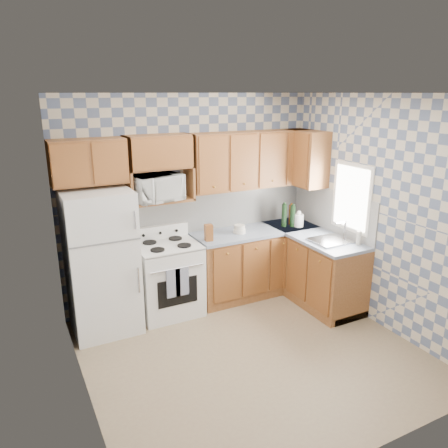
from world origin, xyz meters
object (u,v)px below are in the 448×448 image
(refrigerator, at_px, (101,262))
(microwave, at_px, (157,188))
(electric_kettle, at_px, (299,220))
(stove_body, at_px, (168,280))

(refrigerator, distance_m, microwave, 1.08)
(refrigerator, relative_size, microwave, 2.93)
(microwave, relative_size, electric_kettle, 3.30)
(stove_body, relative_size, electric_kettle, 5.17)
(stove_body, bearing_deg, electric_kettle, -3.84)
(microwave, distance_m, electric_kettle, 2.05)
(refrigerator, xyz_separation_m, microwave, (0.75, 0.15, 0.77))
(refrigerator, xyz_separation_m, stove_body, (0.80, 0.03, -0.39))
(electric_kettle, bearing_deg, stove_body, 176.16)
(refrigerator, relative_size, electric_kettle, 9.65)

